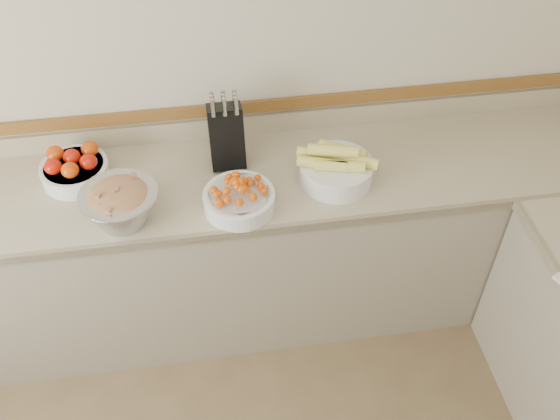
{
  "coord_description": "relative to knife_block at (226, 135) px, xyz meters",
  "views": [
    {
      "loc": [
        0.08,
        -0.37,
        2.71
      ],
      "look_at": [
        0.35,
        1.35,
        1.0
      ],
      "focal_mm": 40.0,
      "sensor_mm": 36.0,
      "label": 1
    }
  ],
  "objects": [
    {
      "name": "back_wall",
      "position": [
        -0.18,
        0.2,
        0.25
      ],
      "size": [
        4.0,
        0.0,
        4.0
      ],
      "primitive_type": "plane",
      "rotation": [
        1.57,
        0.0,
        0.0
      ],
      "color": "beige",
      "rests_on": "ground_plane"
    },
    {
      "name": "counter_back",
      "position": [
        -0.18,
        -0.12,
        -0.59
      ],
      "size": [
        4.0,
        0.65,
        1.08
      ],
      "color": "tan",
      "rests_on": "ground_plane"
    },
    {
      "name": "knife_block",
      "position": [
        0.0,
        0.0,
        0.0
      ],
      "size": [
        0.15,
        0.18,
        0.36
      ],
      "color": "black",
      "rests_on": "counter_back"
    },
    {
      "name": "tomato_bowl",
      "position": [
        -0.66,
        -0.02,
        -0.09
      ],
      "size": [
        0.29,
        0.29,
        0.14
      ],
      "color": "white",
      "rests_on": "counter_back"
    },
    {
      "name": "cherry_tomato_bowl",
      "position": [
        0.02,
        -0.31,
        -0.09
      ],
      "size": [
        0.3,
        0.3,
        0.16
      ],
      "color": "white",
      "rests_on": "counter_back"
    },
    {
      "name": "corn_bowl",
      "position": [
        0.45,
        -0.2,
        -0.08
      ],
      "size": [
        0.35,
        0.32,
        0.19
      ],
      "color": "white",
      "rests_on": "counter_back"
    },
    {
      "name": "rhubarb_bowl",
      "position": [
        -0.46,
        -0.31,
        -0.06
      ],
      "size": [
        0.32,
        0.32,
        0.18
      ],
      "color": "#B2B2BA",
      "rests_on": "counter_back"
    }
  ]
}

